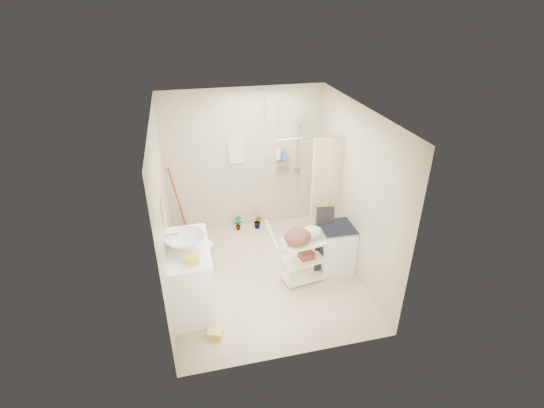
% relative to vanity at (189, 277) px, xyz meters
% --- Properties ---
extents(floor, '(3.20, 3.20, 0.00)m').
position_rel_vanity_xyz_m(floor, '(1.16, 0.40, -0.49)').
color(floor, beige).
rests_on(floor, ground).
extents(ceiling, '(2.80, 3.20, 0.04)m').
position_rel_vanity_xyz_m(ceiling, '(1.16, 0.40, 2.11)').
color(ceiling, silver).
rests_on(ceiling, ground).
extents(wall_back, '(2.80, 0.04, 2.60)m').
position_rel_vanity_xyz_m(wall_back, '(1.16, 2.00, 0.81)').
color(wall_back, '#BCB392').
rests_on(wall_back, ground).
extents(wall_front, '(2.80, 0.04, 2.60)m').
position_rel_vanity_xyz_m(wall_front, '(1.16, -1.20, 0.81)').
color(wall_front, '#BCB392').
rests_on(wall_front, ground).
extents(wall_left, '(0.04, 3.20, 2.60)m').
position_rel_vanity_xyz_m(wall_left, '(-0.24, 0.40, 0.81)').
color(wall_left, '#BCB392').
rests_on(wall_left, ground).
extents(wall_right, '(0.04, 3.20, 2.60)m').
position_rel_vanity_xyz_m(wall_right, '(2.56, 0.40, 0.81)').
color(wall_right, '#BCB392').
rests_on(wall_right, ground).
extents(vanity, '(0.64, 1.13, 0.99)m').
position_rel_vanity_xyz_m(vanity, '(0.00, 0.00, 0.00)').
color(vanity, white).
rests_on(vanity, ground).
extents(sink, '(0.55, 0.55, 0.18)m').
position_rel_vanity_xyz_m(sink, '(0.02, -0.01, 0.58)').
color(sink, silver).
rests_on(sink, vanity).
extents(counter_basket, '(0.19, 0.15, 0.10)m').
position_rel_vanity_xyz_m(counter_basket, '(0.08, -0.36, 0.54)').
color(counter_basket, '#DCD246').
rests_on(counter_basket, vanity).
extents(floor_basket, '(0.31, 0.28, 0.14)m').
position_rel_vanity_xyz_m(floor_basket, '(0.25, -0.68, -0.42)').
color(floor_basket, '#FADD52').
rests_on(floor_basket, ground).
extents(toilet, '(0.65, 0.39, 0.65)m').
position_rel_vanity_xyz_m(toilet, '(0.12, 0.95, -0.17)').
color(toilet, white).
rests_on(toilet, ground).
extents(mop, '(0.14, 0.14, 1.42)m').
position_rel_vanity_xyz_m(mop, '(-0.11, 1.85, 0.21)').
color(mop, '#B02116').
rests_on(mop, ground).
extents(potted_plant_a, '(0.16, 0.11, 0.30)m').
position_rel_vanity_xyz_m(potted_plant_a, '(0.96, 1.84, -0.34)').
color(potted_plant_a, brown).
rests_on(potted_plant_a, ground).
extents(potted_plant_b, '(0.20, 0.19, 0.29)m').
position_rel_vanity_xyz_m(potted_plant_b, '(1.34, 1.80, -0.35)').
color(potted_plant_b, brown).
rests_on(potted_plant_b, ground).
extents(hanging_towel, '(0.28, 0.03, 0.42)m').
position_rel_vanity_xyz_m(hanging_towel, '(1.01, 1.98, 1.01)').
color(hanging_towel, beige).
rests_on(hanging_towel, wall_back).
extents(towel_ring, '(0.04, 0.22, 0.34)m').
position_rel_vanity_xyz_m(towel_ring, '(-0.22, 0.20, 0.98)').
color(towel_ring, '#D8C17E').
rests_on(towel_ring, wall_left).
extents(tp_holder, '(0.08, 0.12, 0.14)m').
position_rel_vanity_xyz_m(tp_holder, '(-0.20, 0.45, 0.23)').
color(tp_holder, silver).
rests_on(tp_holder, wall_left).
extents(shower, '(1.10, 1.10, 2.10)m').
position_rel_vanity_xyz_m(shower, '(2.01, 1.45, 0.56)').
color(shower, white).
rests_on(shower, ground).
extents(shampoo_bottle_a, '(0.11, 0.11, 0.23)m').
position_rel_vanity_xyz_m(shampoo_bottle_a, '(1.75, 1.91, 0.94)').
color(shampoo_bottle_a, silver).
rests_on(shampoo_bottle_a, shower).
extents(shampoo_bottle_b, '(0.09, 0.10, 0.18)m').
position_rel_vanity_xyz_m(shampoo_bottle_b, '(1.86, 1.91, 0.92)').
color(shampoo_bottle_b, '#394EA7').
rests_on(shampoo_bottle_b, shower).
extents(washing_machine, '(0.53, 0.55, 0.76)m').
position_rel_vanity_xyz_m(washing_machine, '(2.30, 0.36, -0.12)').
color(washing_machine, silver).
rests_on(washing_machine, ground).
extents(laundry_rack, '(0.66, 0.45, 0.84)m').
position_rel_vanity_xyz_m(laundry_rack, '(1.71, 0.18, -0.07)').
color(laundry_rack, white).
rests_on(laundry_rack, ground).
extents(ironing_board, '(0.31, 0.12, 1.07)m').
position_rel_vanity_xyz_m(ironing_board, '(2.12, 0.41, 0.04)').
color(ironing_board, black).
rests_on(ironing_board, ground).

